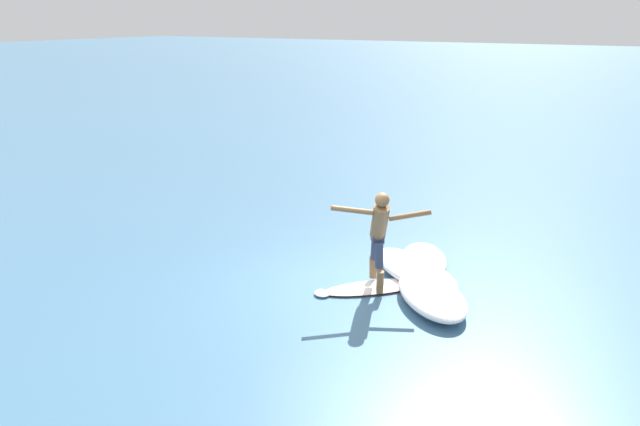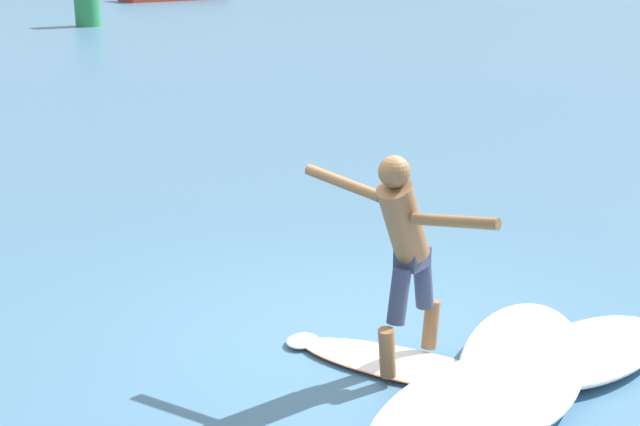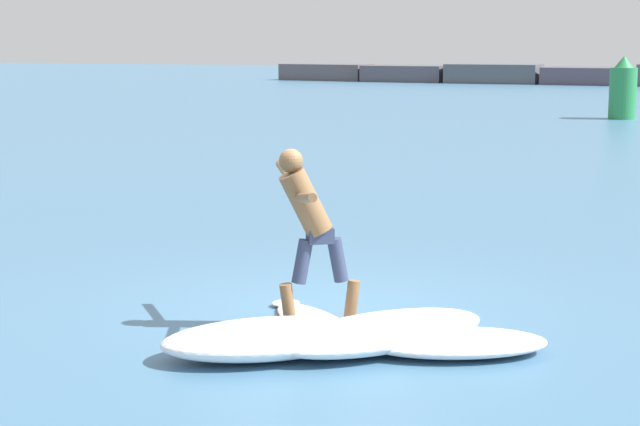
# 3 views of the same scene
# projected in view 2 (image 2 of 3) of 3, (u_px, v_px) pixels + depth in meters

# --- Properties ---
(ground_plane) EXTENTS (200.00, 200.00, 0.00)m
(ground_plane) POSITION_uv_depth(u_px,v_px,m) (357.00, 343.00, 7.89)
(ground_plane) COLOR #406B8C
(surfboard) EXTENTS (1.84, 1.84, 0.21)m
(surfboard) POSITION_uv_depth(u_px,v_px,m) (405.00, 364.00, 7.41)
(surfboard) COLOR white
(surfboard) RESTS_ON ground
(surfer) EXTENTS (1.13, 1.46, 1.81)m
(surfer) POSITION_uv_depth(u_px,v_px,m) (404.00, 242.00, 6.96)
(surfer) COLOR brown
(surfer) RESTS_ON surfboard
(wave_foam_at_tail) EXTENTS (2.16, 2.49, 0.31)m
(wave_foam_at_tail) POSITION_uv_depth(u_px,v_px,m) (522.00, 361.00, 7.22)
(wave_foam_at_tail) COLOR white
(wave_foam_at_tail) RESTS_ON ground
(wave_foam_at_nose) EXTENTS (1.98, 1.54, 0.22)m
(wave_foam_at_nose) POSITION_uv_depth(u_px,v_px,m) (592.00, 350.00, 7.50)
(wave_foam_at_nose) COLOR white
(wave_foam_at_nose) RESTS_ON ground
(wave_foam_beside) EXTENTS (2.23, 2.07, 0.34)m
(wave_foam_beside) POSITION_uv_depth(u_px,v_px,m) (457.00, 417.00, 6.34)
(wave_foam_beside) COLOR white
(wave_foam_beside) RESTS_ON ground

